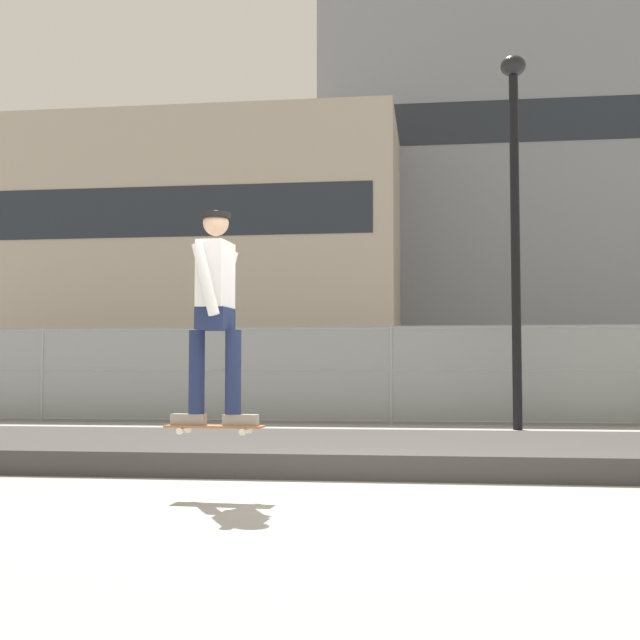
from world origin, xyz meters
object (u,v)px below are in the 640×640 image
skateboard (214,427)px  street_lamp (515,194)px  skater (215,302)px  parked_car_near (223,378)px

skateboard → street_lamp: bearing=68.7°
skater → street_lamp: (3.20, 8.22, 2.49)m
skater → parked_car_near: skater is taller
skater → parked_car_near: (-2.86, 11.89, -0.75)m
parked_car_near → street_lamp: bearing=-31.3°
parked_car_near → skateboard: bearing=-76.5°
skater → street_lamp: street_lamp is taller
street_lamp → parked_car_near: street_lamp is taller
skateboard → street_lamp: (3.20, 8.22, 3.50)m
skateboard → street_lamp: 9.48m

